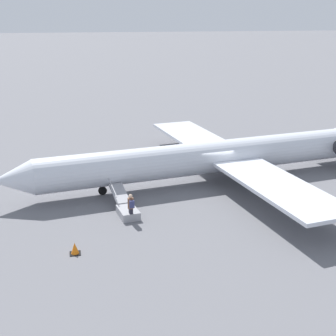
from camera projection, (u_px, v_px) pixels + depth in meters
name	position (u px, v px, depth m)	size (l,w,h in m)	color
ground_plane	(213.00, 180.00, 35.17)	(600.00, 600.00, 0.00)	slate
airplane_main	(225.00, 155.00, 34.89)	(31.66, 24.47, 6.24)	silver
boarding_stairs	(126.00, 209.00, 29.14)	(1.60, 4.12, 1.60)	#99999E
passenger	(131.00, 206.00, 27.89)	(0.37, 0.56, 1.74)	#23232D
traffic_cone_near_stairs	(75.00, 249.00, 24.30)	(0.57, 0.57, 0.63)	black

